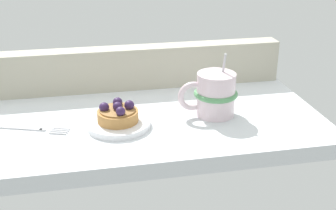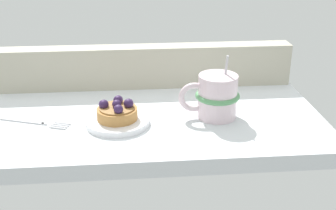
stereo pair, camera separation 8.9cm
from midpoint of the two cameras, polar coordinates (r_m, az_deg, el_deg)
name	(u,v)px [view 2 (the right image)]	position (r cm, az deg, el deg)	size (l,w,h in cm)	color
ground_plane	(146,121)	(93.06, -0.13, -2.18)	(72.93, 38.94, 3.21)	silver
window_rail_back	(142,66)	(106.28, -0.93, 4.96)	(71.48, 5.07, 9.94)	#B2AD99
dessert_plate	(118,121)	(88.15, -3.68, -2.21)	(12.76, 12.76, 1.18)	white
raspberry_tart	(117,111)	(87.25, -3.71, -0.90)	(8.03, 8.03, 4.14)	#B77F42
coffee_mug	(216,96)	(90.64, 9.00, 1.06)	(12.54, 9.08, 13.13)	silver
dessert_fork	(33,122)	(91.26, -14.38, -2.19)	(15.45, 6.79, 0.60)	silver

